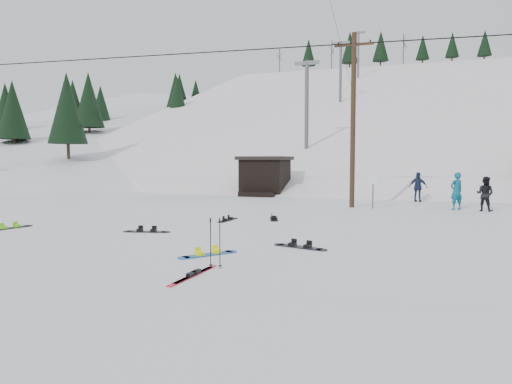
% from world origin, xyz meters
% --- Properties ---
extents(ground, '(200.00, 200.00, 0.00)m').
position_xyz_m(ground, '(0.00, 0.00, 0.00)').
color(ground, white).
rests_on(ground, ground).
extents(ski_slope, '(60.00, 85.24, 65.97)m').
position_xyz_m(ski_slope, '(0.00, 55.00, -12.00)').
color(ski_slope, white).
rests_on(ski_slope, ground).
extents(ridge_left, '(47.54, 95.03, 58.38)m').
position_xyz_m(ridge_left, '(-36.00, 48.00, -11.00)').
color(ridge_left, white).
rests_on(ridge_left, ground).
extents(treeline_left, '(20.00, 64.00, 10.00)m').
position_xyz_m(treeline_left, '(-34.00, 40.00, 0.00)').
color(treeline_left, black).
rests_on(treeline_left, ground).
extents(treeline_crest, '(50.00, 6.00, 10.00)m').
position_xyz_m(treeline_crest, '(0.00, 86.00, 0.00)').
color(treeline_crest, black).
rests_on(treeline_crest, ski_slope).
extents(utility_pole, '(2.00, 0.26, 9.00)m').
position_xyz_m(utility_pole, '(2.00, 14.00, 4.68)').
color(utility_pole, '#3A2819').
rests_on(utility_pole, ground).
extents(trail_sign, '(0.50, 0.09, 1.85)m').
position_xyz_m(trail_sign, '(3.10, 13.58, 1.27)').
color(trail_sign, '#595B60').
rests_on(trail_sign, ground).
extents(lift_hut, '(3.40, 4.10, 2.75)m').
position_xyz_m(lift_hut, '(-5.00, 20.94, 1.36)').
color(lift_hut, black).
rests_on(lift_hut, ground).
extents(lift_tower_near, '(2.20, 0.36, 8.00)m').
position_xyz_m(lift_tower_near, '(-4.00, 30.00, 7.86)').
color(lift_tower_near, '#595B60').
rests_on(lift_tower_near, ski_slope).
extents(lift_tower_mid, '(2.20, 0.36, 8.00)m').
position_xyz_m(lift_tower_mid, '(-4.00, 50.00, 14.36)').
color(lift_tower_mid, '#595B60').
rests_on(lift_tower_mid, ski_slope).
extents(lift_tower_far, '(2.20, 0.36, 8.00)m').
position_xyz_m(lift_tower_far, '(-4.00, 70.00, 20.86)').
color(lift_tower_far, '#595B60').
rests_on(lift_tower_far, ski_slope).
extents(hero_snowboard, '(1.15, 1.43, 0.12)m').
position_xyz_m(hero_snowboard, '(-0.06, 0.50, 0.03)').
color(hero_snowboard, '#1A5CAC').
rests_on(hero_snowboard, ground).
extents(hero_skis, '(0.23, 1.93, 0.10)m').
position_xyz_m(hero_skis, '(0.54, -1.53, 0.03)').
color(hero_skis, '#B61224').
rests_on(hero_skis, ground).
extents(ski_poles, '(0.32, 0.08, 1.15)m').
position_xyz_m(ski_poles, '(0.68, -0.71, 0.59)').
color(ski_poles, black).
rests_on(ski_poles, ground).
extents(board_scatter_a, '(1.63, 0.60, 0.12)m').
position_xyz_m(board_scatter_a, '(-3.67, 3.31, 0.03)').
color(board_scatter_a, black).
rests_on(board_scatter_a, ground).
extents(board_scatter_b, '(0.39, 1.57, 0.11)m').
position_xyz_m(board_scatter_b, '(-2.18, 7.03, 0.03)').
color(board_scatter_b, black).
rests_on(board_scatter_b, ground).
extents(board_scatter_c, '(0.60, 1.67, 0.12)m').
position_xyz_m(board_scatter_c, '(-8.81, 2.42, 0.03)').
color(board_scatter_c, black).
rests_on(board_scatter_c, ground).
extents(board_scatter_d, '(1.63, 0.70, 0.12)m').
position_xyz_m(board_scatter_d, '(1.98, 2.28, 0.03)').
color(board_scatter_d, black).
rests_on(board_scatter_d, ground).
extents(board_scatter_f, '(0.70, 1.55, 0.11)m').
position_xyz_m(board_scatter_f, '(-0.50, 8.03, 0.03)').
color(board_scatter_f, black).
rests_on(board_scatter_f, ground).
extents(skier_teal, '(0.82, 0.76, 1.87)m').
position_xyz_m(skier_teal, '(7.08, 14.49, 0.94)').
color(skier_teal, '#0B5770').
rests_on(skier_teal, ground).
extents(skier_dark, '(1.02, 0.95, 1.68)m').
position_xyz_m(skier_dark, '(8.34, 14.23, 0.84)').
color(skier_dark, black).
rests_on(skier_dark, ground).
extents(skier_navy, '(1.11, 0.68, 1.77)m').
position_xyz_m(skier_navy, '(5.34, 18.41, 0.88)').
color(skier_navy, '#1A2542').
rests_on(skier_navy, ground).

